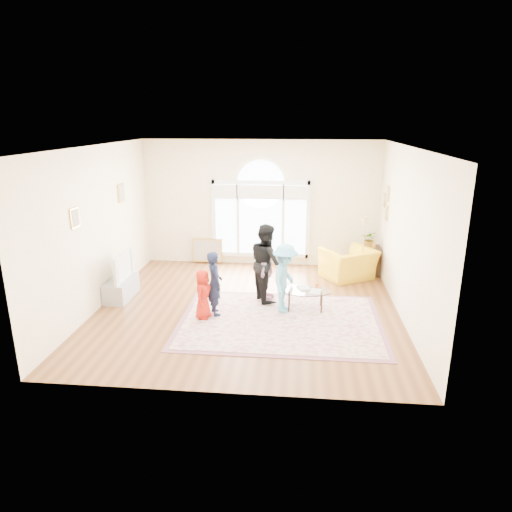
# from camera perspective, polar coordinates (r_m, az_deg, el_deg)

# --- Properties ---
(ground) EXTENTS (6.00, 6.00, 0.00)m
(ground) POSITION_cam_1_polar(r_m,az_deg,el_deg) (9.32, -1.05, -6.53)
(ground) COLOR #593219
(ground) RESTS_ON ground
(room_shell) EXTENTS (6.00, 6.00, 6.00)m
(room_shell) POSITION_cam_1_polar(r_m,az_deg,el_deg) (11.57, 0.56, 6.25)
(room_shell) COLOR #FBEBC3
(room_shell) RESTS_ON ground
(area_rug) EXTENTS (3.60, 2.60, 0.02)m
(area_rug) POSITION_cam_1_polar(r_m,az_deg,el_deg) (8.74, 3.04, -8.12)
(area_rug) COLOR beige
(area_rug) RESTS_ON ground
(rug_border) EXTENTS (3.80, 2.80, 0.01)m
(rug_border) POSITION_cam_1_polar(r_m,az_deg,el_deg) (8.74, 3.04, -8.14)
(rug_border) COLOR #83515F
(rug_border) RESTS_ON ground
(tv_console) EXTENTS (0.45, 1.00, 0.42)m
(tv_console) POSITION_cam_1_polar(r_m,az_deg,el_deg) (10.17, -16.47, -3.91)
(tv_console) COLOR #97999F
(tv_console) RESTS_ON ground
(television) EXTENTS (0.17, 1.02, 0.59)m
(television) POSITION_cam_1_polar(r_m,az_deg,el_deg) (10.01, -16.67, -1.21)
(television) COLOR black
(television) RESTS_ON tv_console
(coffee_table) EXTENTS (1.00, 0.65, 0.54)m
(coffee_table) POSITION_cam_1_polar(r_m,az_deg,el_deg) (9.15, 6.20, -4.37)
(coffee_table) COLOR silver
(coffee_table) RESTS_ON ground
(armchair) EXTENTS (1.47, 1.43, 0.73)m
(armchair) POSITION_cam_1_polar(r_m,az_deg,el_deg) (11.09, 11.50, -0.97)
(armchair) COLOR yellow
(armchair) RESTS_ON ground
(side_cabinet) EXTENTS (0.40, 0.50, 0.70)m
(side_cabinet) POSITION_cam_1_polar(r_m,az_deg,el_deg) (11.54, 14.19, -0.54)
(side_cabinet) COLOR black
(side_cabinet) RESTS_ON ground
(floor_lamp) EXTENTS (0.27, 0.27, 1.51)m
(floor_lamp) POSITION_cam_1_polar(r_m,az_deg,el_deg) (10.97, 13.44, 3.67)
(floor_lamp) COLOR black
(floor_lamp) RESTS_ON ground
(plant_pedestal) EXTENTS (0.20, 0.20, 0.70)m
(plant_pedestal) POSITION_cam_1_polar(r_m,az_deg,el_deg) (11.46, 13.84, -0.62)
(plant_pedestal) COLOR white
(plant_pedestal) RESTS_ON ground
(potted_plant) EXTENTS (0.46, 0.43, 0.41)m
(potted_plant) POSITION_cam_1_polar(r_m,az_deg,el_deg) (11.32, 14.04, 2.06)
(potted_plant) COLOR #33722D
(potted_plant) RESTS_ON plant_pedestal
(leaning_picture) EXTENTS (0.80, 0.14, 0.62)m
(leaning_picture) POSITION_cam_1_polar(r_m,az_deg,el_deg) (12.22, -6.06, -0.86)
(leaning_picture) COLOR tan
(leaning_picture) RESTS_ON ground
(child_red) EXTENTS (0.38, 0.51, 0.96)m
(child_red) POSITION_cam_1_polar(r_m,az_deg,el_deg) (8.73, -6.67, -4.75)
(child_red) COLOR #AF1B0F
(child_red) RESTS_ON area_rug
(child_navy) EXTENTS (0.47, 0.55, 1.26)m
(child_navy) POSITION_cam_1_polar(r_m,az_deg,el_deg) (8.82, -5.20, -3.41)
(child_navy) COLOR #131931
(child_navy) RESTS_ON area_rug
(child_black) EXTENTS (0.89, 0.98, 1.63)m
(child_black) POSITION_cam_1_polar(r_m,az_deg,el_deg) (9.44, 1.30, -0.81)
(child_black) COLOR black
(child_black) RESTS_ON area_rug
(child_pink) EXTENTS (0.40, 0.77, 1.26)m
(child_pink) POSITION_cam_1_polar(r_m,az_deg,el_deg) (9.50, 1.31, -1.87)
(child_pink) COLOR #E0A0B2
(child_pink) RESTS_ON area_rug
(child_blue) EXTENTS (0.70, 0.98, 1.37)m
(child_blue) POSITION_cam_1_polar(r_m,az_deg,el_deg) (8.91, 3.63, -2.80)
(child_blue) COLOR #5DB3D8
(child_blue) RESTS_ON area_rug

